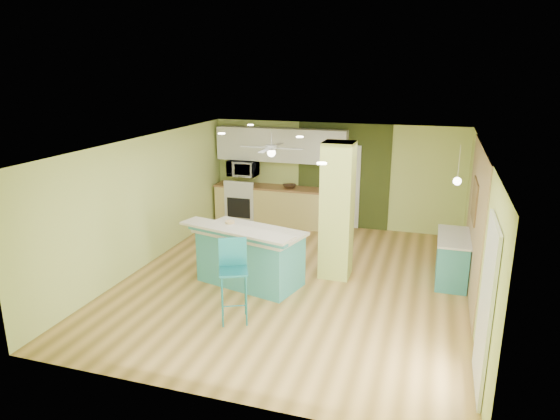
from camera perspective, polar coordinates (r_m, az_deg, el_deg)
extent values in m
cube|color=olive|center=(9.16, 1.64, -8.15)|extent=(6.00, 7.00, 0.01)
cube|color=white|center=(8.45, 1.78, 7.58)|extent=(6.00, 7.00, 0.01)
cube|color=#CBDD76|center=(12.03, 6.31, 3.95)|extent=(6.00, 0.01, 2.50)
cube|color=#CBDD76|center=(5.66, -8.26, -10.31)|extent=(6.00, 0.01, 2.50)
cube|color=#CBDD76|center=(9.94, -15.19, 0.91)|extent=(0.01, 7.00, 2.50)
cube|color=#CBDD76|center=(8.45, 21.71, -2.32)|extent=(0.01, 7.00, 2.50)
cube|color=#967956|center=(9.02, 21.38, -1.17)|extent=(0.02, 3.40, 2.50)
cube|color=#3A461C|center=(11.98, 7.23, 3.86)|extent=(2.20, 0.02, 2.50)
cube|color=white|center=(12.01, 7.17, 2.67)|extent=(0.82, 0.05, 2.00)
cube|color=white|center=(6.38, 22.43, -10.25)|extent=(0.04, 1.08, 2.10)
cube|color=#B8C65C|center=(9.05, 6.54, -0.10)|extent=(0.55, 0.55, 2.50)
cube|color=#D3BE6E|center=(12.25, -0.06, 0.41)|extent=(3.20, 0.60, 0.90)
cube|color=brown|center=(12.13, -0.06, 2.55)|extent=(3.25, 0.63, 0.04)
cube|color=silver|center=(12.56, -4.19, 0.76)|extent=(0.76, 0.64, 0.90)
cube|color=black|center=(12.27, -4.75, 0.24)|extent=(0.59, 0.02, 0.50)
cube|color=silver|center=(12.16, -4.76, 2.86)|extent=(0.76, 0.06, 0.18)
cube|color=white|center=(12.05, 0.12, 7.44)|extent=(3.20, 0.34, 0.80)
imported|color=white|center=(12.36, -4.27, 4.79)|extent=(0.70, 0.48, 0.39)
cylinder|color=silver|center=(10.69, -1.00, 8.25)|extent=(0.03, 0.03, 0.40)
cylinder|color=silver|center=(10.72, -0.99, 7.19)|extent=(0.24, 0.24, 0.10)
sphere|color=white|center=(10.74, -0.99, 6.55)|extent=(0.18, 0.18, 0.18)
cylinder|color=white|center=(8.94, 19.78, 5.06)|extent=(0.01, 0.01, 0.62)
sphere|color=white|center=(9.00, 19.60, 3.12)|extent=(0.14, 0.14, 0.14)
cube|color=brown|center=(9.14, 21.36, 1.00)|extent=(0.03, 0.90, 0.70)
cube|color=teal|center=(8.94, -3.41, -5.54)|extent=(1.92, 1.29, 0.93)
cube|color=beige|center=(8.77, -3.46, -2.55)|extent=(2.05, 1.41, 0.05)
cube|color=teal|center=(8.42, -5.10, -2.70)|extent=(1.96, 0.63, 0.13)
cube|color=beige|center=(8.40, -5.11, -2.30)|extent=(2.16, 0.94, 0.04)
cylinder|color=#1C7681|center=(7.53, -6.61, -10.46)|extent=(0.03, 0.03, 0.80)
cylinder|color=#1C7681|center=(7.53, -3.86, -10.37)|extent=(0.03, 0.03, 0.80)
cylinder|color=#1C7681|center=(7.85, -6.61, -9.31)|extent=(0.03, 0.03, 0.80)
cylinder|color=#1C7681|center=(7.85, -3.98, -9.22)|extent=(0.03, 0.03, 0.80)
cube|color=#1C7681|center=(7.52, -5.35, -6.97)|extent=(0.56, 0.56, 0.03)
cube|color=#1C7681|center=(7.60, -5.43, -4.75)|extent=(0.40, 0.20, 0.44)
cube|color=teal|center=(9.57, 19.05, -5.34)|extent=(0.52, 1.26, 0.81)
cube|color=silver|center=(9.43, 19.29, -2.93)|extent=(0.56, 1.32, 0.04)
imported|color=#3C2818|center=(12.02, 1.08, 2.72)|extent=(0.44, 0.44, 0.08)
cylinder|color=gold|center=(8.74, -5.75, -1.84)|extent=(0.17, 0.17, 0.19)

